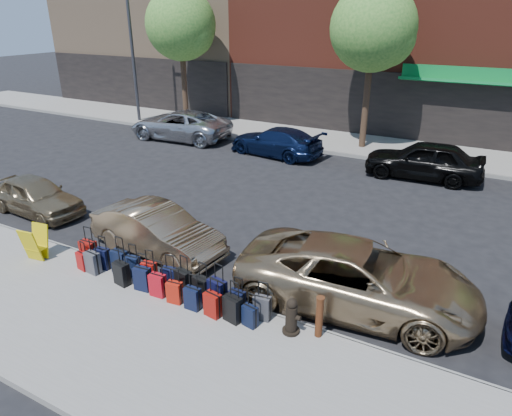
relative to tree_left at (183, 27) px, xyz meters
The scene contains 38 objects.
ground 14.72m from the tree_left, 43.94° to the right, with size 120.00×120.00×0.00m, color black.
sidewalk_near 19.54m from the tree_left, 58.36° to the right, with size 60.00×4.00×0.15m, color gray.
sidewalk_far 11.22m from the tree_left, ahead, with size 60.00×4.00×0.15m, color gray.
curb_near 17.92m from the tree_left, 54.81° to the right, with size 60.00×0.08×0.15m, color gray.
curb_far 11.31m from the tree_left, ahead, with size 60.00×0.08×0.15m, color gray.
tree_left is the anchor object (origin of this frame).
tree_center 10.50m from the tree_left, ahead, with size 3.80×3.80×7.27m.
streetlight 3.11m from the tree_left, 166.61° to the right, with size 2.59×0.18×8.00m.
suitcase_front_0 16.84m from the tree_left, 62.86° to the right, with size 0.44×0.26×1.02m.
suitcase_front_1 17.08m from the tree_left, 61.32° to the right, with size 0.38×0.23×0.89m.
suitcase_front_2 17.29m from the tree_left, 59.61° to the right, with size 0.41×0.23×0.98m.
suitcase_front_3 17.47m from the tree_left, 58.37° to the right, with size 0.38×0.24×0.87m.
suitcase_front_4 17.76m from the tree_left, 56.85° to the right, with size 0.37×0.24×0.86m.
suitcase_front_5 18.09m from the tree_left, 55.15° to the right, with size 0.39×0.25×0.89m.
suitcase_front_6 18.29m from the tree_left, 54.10° to the right, with size 0.42×0.28×0.96m.
suitcase_front_7 18.63m from the tree_left, 52.75° to the right, with size 0.42×0.27×0.95m.
suitcase_front_8 18.86m from the tree_left, 51.70° to the right, with size 0.46×0.31×1.02m.
suitcase_front_9 19.20m from the tree_left, 50.46° to the right, with size 0.37×0.22×0.85m.
suitcase_front_10 19.53m from the tree_left, 49.00° to the right, with size 0.39×0.24×0.89m.
suitcase_back_0 17.16m from the tree_left, 63.05° to the right, with size 0.35×0.24×0.77m.
suitcase_back_1 17.30m from the tree_left, 61.95° to the right, with size 0.40×0.26×0.91m.
suitcase_back_3 17.81m from the tree_left, 59.04° to the right, with size 0.42×0.28×0.93m.
suitcase_back_4 18.06m from the tree_left, 57.24° to the right, with size 0.41×0.26×0.93m.
suitcase_back_5 18.33m from the tree_left, 55.98° to the right, with size 0.38×0.23×0.89m.
suitcase_back_6 18.64m from the tree_left, 54.69° to the right, with size 0.37×0.24×0.83m.
suitcase_back_7 18.92m from the tree_left, 53.43° to the right, with size 0.36×0.21×0.85m.
suitcase_back_8 19.23m from the tree_left, 52.11° to the right, with size 0.40×0.27×0.89m.
suitcase_back_9 19.47m from the tree_left, 50.89° to the right, with size 0.43×0.30×0.94m.
suitcase_back_10 19.71m from the tree_left, 49.89° to the right, with size 0.35×0.25×0.77m.
fire_hydrant 20.05m from the tree_left, 47.58° to the right, with size 0.41×0.36×0.81m.
bollard 20.27m from the tree_left, 46.11° to the right, with size 0.17×0.17×0.92m.
display_rack 16.67m from the tree_left, 68.14° to the right, with size 0.59×0.63×0.92m.
car_near_0 13.82m from the tree_left, 76.38° to the right, with size 1.47×3.65×1.24m, color #907A58.
car_near_1 15.99m from the tree_left, 56.89° to the right, with size 1.40×4.01×1.32m, color #92795A.
car_near_2 19.35m from the tree_left, 42.13° to the right, with size 2.48×5.38×1.50m, color tan.
car_far_0 5.53m from the tree_left, 61.58° to the right, with size 2.47×5.36×1.49m, color silver.
car_far_1 9.02m from the tree_left, 22.05° to the right, with size 1.83×4.50×1.31m, color #0D1A3D.
car_far_2 14.74m from the tree_left, 12.09° to the right, with size 1.81×4.51×1.54m, color black.
Camera 1 is at (6.26, -11.87, 6.23)m, focal length 32.00 mm.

